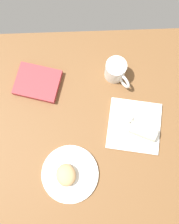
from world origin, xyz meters
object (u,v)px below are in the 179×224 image
Objects in this scene: scone_pastry at (66,175)px; coffee_mug at (116,71)px; round_plate at (70,174)px; breakfast_wrap at (143,131)px; square_plate at (134,126)px; sauce_cup at (126,117)px; book_stack at (38,83)px.

scone_pastry is 49.49cm from coffee_mug.
breakfast_wrap reaches higher than round_plate.
round_plate is 1.06× the size of square_plate.
coffee_mug is (-3.43, 20.56, 2.60)cm from sauce_cup.
sauce_cup is at bearing -24.51° from book_stack.
breakfast_wrap is (31.34, 16.62, 3.70)cm from round_plate.
round_plate is at bearing -137.18° from sauce_cup.
round_plate is 1.05× the size of book_stack.
round_plate is 35.67cm from breakfast_wrap.
coffee_mug is at bearing 63.85° from round_plate.
round_plate is at bearing -145.63° from square_plate.
square_plate is 5.43cm from sauce_cup.
square_plate is 1.71× the size of coffee_mug.
coffee_mug reaches higher than round_plate.
round_plate is 1.82× the size of coffee_mug.
breakfast_wrap reaches higher than book_stack.
scone_pastry is 0.82× the size of breakfast_wrap.
square_plate reaches higher than round_plate.
breakfast_wrap is at bearing -44.26° from sauce_cup.
breakfast_wrap reaches higher than sauce_cup.
scone_pastry is 0.41× the size of square_plate.
sauce_cup is at bearing 69.29° from breakfast_wrap.
coffee_mug is (-7.06, 24.09, 4.56)cm from square_plate.
coffee_mug is at bearing 4.75° from book_stack.
coffee_mug reaches higher than breakfast_wrap.
sauce_cup is 21.00cm from coffee_mug.
round_plate is at bearing -71.16° from book_stack.
book_stack is at bearing 153.42° from square_plate.
sauce_cup is (24.81, 22.99, 2.06)cm from round_plate.
square_plate is 0.99× the size of book_stack.
coffee_mug is at bearing 99.47° from sauce_cup.
breakfast_wrap reaches higher than square_plate.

